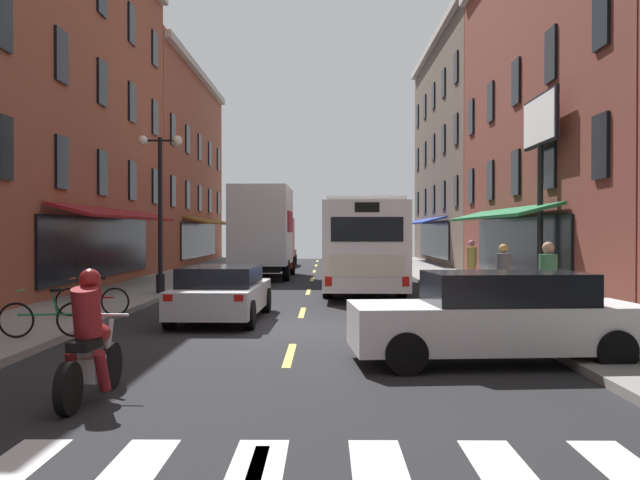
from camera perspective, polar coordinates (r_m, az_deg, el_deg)
ground_plane at (r=16.14m, az=-1.75°, el=-7.05°), size 34.80×80.00×0.10m
lane_centre_dashes at (r=15.88m, az=-1.78°, el=-6.97°), size 0.14×73.90×0.01m
sidewalk_left at (r=17.38m, az=-21.70°, el=-6.14°), size 3.00×80.00×0.14m
sidewalk_right at (r=16.95m, az=18.73°, el=-6.30°), size 3.00×80.00×0.14m
billboard_sign at (r=23.04m, az=16.82°, el=7.38°), size 0.40×3.27×6.07m
transit_bus at (r=26.48m, az=3.30°, el=-0.30°), size 2.85×11.53×3.16m
box_truck at (r=32.79m, az=-4.38°, el=0.58°), size 2.54×7.49×4.03m
sedan_near at (r=44.22m, az=-3.22°, el=-1.13°), size 2.02×4.74×1.36m
sedan_mid at (r=12.10m, az=13.71°, el=-5.89°), size 4.72×2.17×1.47m
sedan_far at (r=17.54m, az=-7.66°, el=-4.06°), size 2.05×4.79×1.30m
motorcycle_rider at (r=9.61m, az=-17.49°, el=-7.81°), size 0.62×2.07×1.66m
bicycle_near at (r=17.94m, az=-17.33°, el=-4.52°), size 1.71×0.48×0.91m
bicycle_mid at (r=14.61m, az=-20.63°, el=-5.72°), size 1.71×0.48×0.91m
pedestrian_near at (r=25.53m, az=11.73°, el=-1.78°), size 0.36×0.52×1.68m
pedestrian_mid at (r=15.23m, az=17.37°, el=-3.36°), size 0.36×0.36×1.77m
pedestrian_far at (r=18.74m, az=14.11°, el=-2.78°), size 0.36×0.36×1.66m
street_lamp_twin at (r=23.92m, az=-12.36°, el=2.64°), size 1.42×0.32×5.04m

